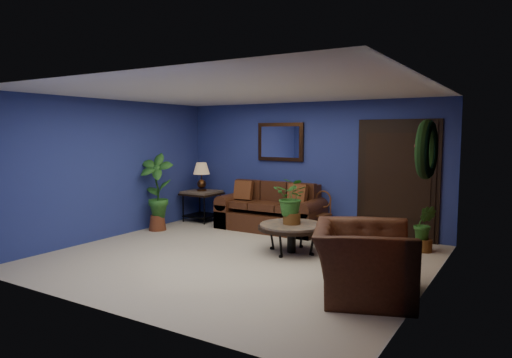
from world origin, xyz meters
The scene contains 18 objects.
floor centered at (0.00, 0.00, 0.00)m, with size 5.50×5.50×0.00m, color #BCB29C.
wall_back centered at (0.00, 2.50, 1.25)m, with size 5.50×0.04×2.50m, color navy.
wall_left centered at (-2.75, 0.00, 1.25)m, with size 0.04×5.00×2.50m, color navy.
wall_right_brick centered at (2.75, 0.00, 1.25)m, with size 0.04×5.00×2.50m, color maroon.
ceiling centered at (0.00, 0.00, 2.50)m, with size 5.50×5.00×0.02m, color silver.
crown_molding centered at (2.72, 0.00, 2.43)m, with size 0.03×5.00×0.14m, color white.
wall_mirror centered at (-0.60, 2.46, 1.72)m, with size 1.02×0.06×0.77m, color #462713.
closet_door centered at (1.75, 2.47, 1.05)m, with size 1.44×0.06×2.18m, color black.
wreath centered at (2.69, 0.05, 1.70)m, with size 0.72×0.72×0.16m, color black.
sofa centered at (-0.58, 2.08, 0.31)m, with size 2.08×0.90×0.94m.
coffee_table centered at (0.56, 0.71, 0.40)m, with size 1.07×1.07×0.46m.
end_table centered at (-2.30, 2.05, 0.50)m, with size 0.72×0.72×0.66m.
table_lamp centered at (-2.30, 2.05, 1.04)m, with size 0.35×0.35×0.59m.
side_chair centered at (0.45, 2.11, 0.47)m, with size 0.40×0.40×0.83m.
armchair centered at (2.15, -0.59, 0.41)m, with size 1.27×1.11×0.82m, color #452313.
coffee_plant centered at (0.56, 0.71, 0.86)m, with size 0.58×0.51×0.74m.
floor_plant centered at (2.35, 1.86, 0.38)m, with size 0.37×0.32×0.75m.
tall_plant centered at (-2.45, 0.84, 0.82)m, with size 0.77×0.64×1.51m.
Camera 1 is at (3.79, -5.67, 1.89)m, focal length 32.00 mm.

